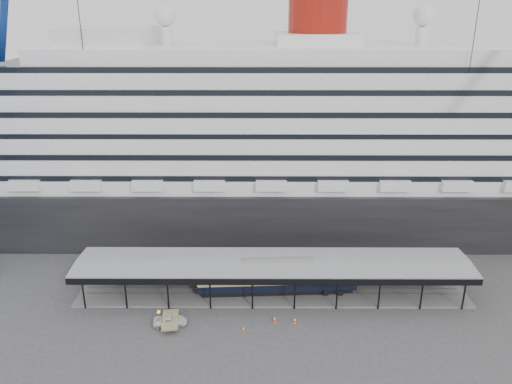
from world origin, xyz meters
TOP-DOWN VIEW (x-y plane):
  - ground at (0.00, 0.00)m, footprint 200.00×200.00m
  - cruise_ship at (0.05, 32.00)m, footprint 130.00×30.00m
  - platform_canopy at (0.00, 5.00)m, footprint 56.00×9.18m
  - port_truck at (-13.59, -2.90)m, footprint 4.60×2.53m
  - pullman_carriage at (0.63, 5.00)m, footprint 22.85×4.13m
  - traffic_cone_left at (0.09, -2.20)m, footprint 0.53×0.53m
  - traffic_cone_mid at (-3.99, -4.25)m, footprint 0.49×0.49m
  - traffic_cone_right at (2.71, -2.46)m, footprint 0.47×0.47m

SIDE VIEW (x-z plane):
  - ground at x=0.00m, z-range 0.00..0.00m
  - traffic_cone_mid at x=-3.99m, z-range 0.00..0.73m
  - traffic_cone_left at x=0.09m, z-range 0.00..0.82m
  - traffic_cone_right at x=2.71m, z-range 0.00..0.84m
  - port_truck at x=-13.59m, z-range 0.00..1.22m
  - platform_canopy at x=0.00m, z-range -0.29..5.01m
  - pullman_carriage at x=0.63m, z-range -8.45..13.86m
  - cruise_ship at x=0.05m, z-range -3.60..40.30m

